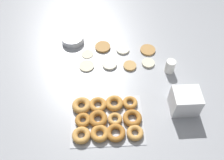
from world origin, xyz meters
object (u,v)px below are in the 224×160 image
pancake_2 (130,66)px  container_stack (185,101)px  pancake_5 (87,66)px  pancake_3 (123,50)px  donut_tray (106,118)px  pancake_0 (110,64)px  pancake_1 (103,47)px  pancake_6 (148,63)px  pancake_4 (148,50)px  batter_bowl (73,39)px  pancake_7 (87,54)px  paper_cup (170,66)px

pancake_2 → container_stack: bearing=-50.6°
pancake_5 → pancake_2: bearing=-3.1°
pancake_3 → donut_tray: donut_tray is taller
pancake_0 → pancake_2: same height
pancake_0 → container_stack: (0.41, -0.35, 0.06)m
pancake_1 → pancake_6: bearing=-29.2°
pancake_3 → container_stack: container_stack is taller
pancake_5 → pancake_3: bearing=28.7°
pancake_1 → pancake_2: bearing=-46.8°
pancake_1 → pancake_4: (0.31, -0.04, -0.00)m
pancake_3 → batter_bowl: (-0.35, 0.11, 0.02)m
pancake_1 → pancake_5: size_ratio=1.08×
pancake_7 → donut_tray: (0.11, -0.52, 0.01)m
batter_bowl → pancake_5: bearing=-67.6°
paper_cup → pancake_3: bearing=144.7°
donut_tray → pancake_5: bearing=105.6°
pancake_6 → pancake_3: bearing=139.7°
pancake_1 → pancake_5: (-0.11, -0.17, -0.00)m
pancake_1 → pancake_7: pancake_1 is taller
pancake_3 → pancake_6: size_ratio=1.07×
donut_tray → batter_bowl: size_ratio=2.54×
pancake_0 → pancake_2: (0.13, -0.02, -0.00)m
pancake_5 → batter_bowl: 0.27m
pancake_7 → donut_tray: donut_tray is taller
pancake_3 → pancake_4: 0.18m
container_stack → donut_tray: bearing=-172.8°
pancake_5 → pancake_1: bearing=56.8°
pancake_2 → donut_tray: donut_tray is taller
pancake_6 → container_stack: bearing=-67.1°
pancake_4 → donut_tray: 0.62m
pancake_6 → batter_bowl: batter_bowl is taller
pancake_0 → paper_cup: 0.39m
donut_tray → container_stack: 0.45m
pancake_2 → batter_bowl: size_ratio=0.54×
paper_cup → container_stack: bearing=-85.7°
pancake_2 → pancake_3: (-0.03, 0.15, -0.00)m
container_stack → pancake_2: bearing=129.4°
pancake_2 → batter_bowl: bearing=145.7°
pancake_3 → paper_cup: size_ratio=1.00×
pancake_5 → pancake_7: 0.11m
pancake_0 → pancake_4: 0.30m
pancake_3 → container_stack: bearing=-57.6°
pancake_4 → container_stack: 0.50m
pancake_4 → pancake_7: 0.42m
batter_bowl → pancake_4: bearing=-13.1°
pancake_0 → batter_bowl: 0.35m
pancake_3 → container_stack: size_ratio=0.60×
donut_tray → pancake_4: bearing=59.5°
pancake_3 → pancake_5: size_ratio=0.90×
pancake_5 → paper_cup: (0.54, -0.07, 0.04)m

